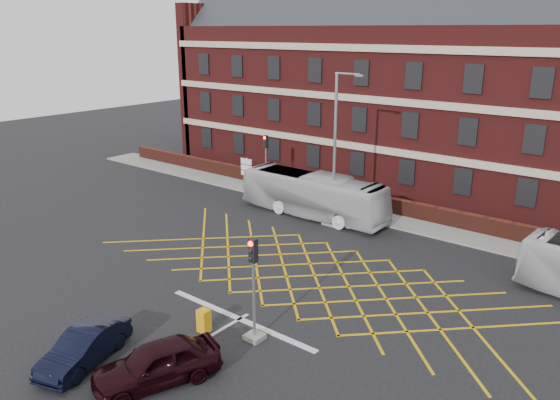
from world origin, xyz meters
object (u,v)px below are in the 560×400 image
Objects in this scene: car_navy at (84,347)px; traffic_light_far at (266,168)px; utility_cabinet at (204,321)px; direction_signs at (247,168)px; bus_left at (313,195)px; traffic_light_near at (254,299)px; car_maroon at (157,363)px; street_lamp at (335,174)px.

traffic_light_far is at bearing 95.41° from car_navy.
direction_signs is at bearing 127.50° from utility_cabinet.
traffic_light_near is at bearing -153.07° from bus_left.
traffic_light_far is at bearing 142.67° from car_maroon.
street_lamp is 9.71× the size of utility_cabinet.
car_maroon reaches higher than utility_cabinet.
car_maroon is at bearing -160.99° from bus_left.
traffic_light_far is 20.26m from utility_cabinet.
utility_cabinet is at bearing -78.18° from street_lamp.
street_lamp is 4.26× the size of direction_signs.
direction_signs is 2.28× the size of utility_cabinet.
traffic_light_near reaches higher than car_maroon.
street_lamp is at bearing -105.67° from bus_left.
traffic_light_near is (0.81, 4.18, 1.01)m from car_maroon.
street_lamp is at bearing 101.82° from utility_cabinet.
street_lamp is 11.07m from direction_signs.
traffic_light_far is (-9.17, 21.22, 1.11)m from car_navy.
car_navy is 0.93× the size of traffic_light_far.
traffic_light_near is 1.00× the size of traffic_light_far.
traffic_light_far is at bearing 122.95° from utility_cabinet.
traffic_light_far reaches higher than bus_left.
street_lamp reaches higher than traffic_light_far.
street_lamp reaches higher than car_navy.
direction_signs is at bearing 146.72° from car_maroon.
street_lamp is (8.08, -3.03, 1.50)m from traffic_light_far.
direction_signs is at bearing 171.28° from traffic_light_far.
utility_cabinet is at bearing -52.50° from direction_signs.
traffic_light_near reaches higher than direction_signs.
car_maroon is 4.58× the size of utility_cabinet.
bus_left reaches higher than car_navy.
traffic_light_near is at bearing -47.18° from direction_signs.
traffic_light_far reaches higher than direction_signs.
traffic_light_near is at bearing 22.75° from utility_cabinet.
utility_cabinet is (4.91, -14.51, -0.96)m from bus_left.
bus_left is at bearing 164.15° from street_lamp.
car_navy is 0.93× the size of traffic_light_near.
direction_signs is at bearing 161.95° from street_lamp.
traffic_light_far is 4.43× the size of utility_cabinet.
utility_cabinet is (1.83, 4.25, -0.17)m from car_navy.
traffic_light_far is at bearing 159.46° from street_lamp.
street_lamp is at bearing 125.06° from car_maroon.
street_lamp is at bearing 110.51° from traffic_light_near.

